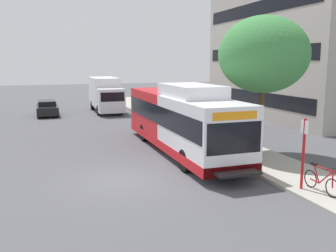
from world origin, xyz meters
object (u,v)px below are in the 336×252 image
Objects in this scene: parked_car_far_lane at (47,108)px; bus_stop_sign_pole at (304,149)px; box_truck_background at (106,94)px; bicycle_parked at (321,181)px; street_tree_near_stop at (263,55)px; transit_bus at (181,120)px.

bus_stop_sign_pole is at bearing -70.80° from parked_car_far_lane.
box_truck_background is (5.38, 0.68, 1.08)m from parked_car_far_lane.
bicycle_parked is 25.47m from box_truck_background.
street_tree_near_stop is 0.98× the size of box_truck_background.
bus_stop_sign_pole is 1.48× the size of bicycle_parked.
bus_stop_sign_pole is at bearing -107.42° from street_tree_near_stop.
bus_stop_sign_pole reaches higher than bicycle_parked.
bus_stop_sign_pole is 25.43m from parked_car_far_lane.
parked_car_far_lane reaches higher than bicycle_parked.
transit_bus is 17.92m from parked_car_far_lane.
street_tree_near_stop is at bearing -27.87° from transit_bus.
box_truck_background is at bearing 97.63° from bicycle_parked.
bicycle_parked is at bearing -70.35° from parked_car_far_lane.
bicycle_parked is 0.39× the size of parked_car_far_lane.
box_truck_background is (-3.38, 25.22, 1.18)m from bicycle_parked.
parked_car_far_lane is at bearing 118.34° from street_tree_near_stop.
bus_stop_sign_pole is 0.37× the size of box_truck_background.
transit_bus reaches higher than bus_stop_sign_pole.
parked_car_far_lane is 0.64× the size of box_truck_background.
transit_bus is 6.96× the size of bicycle_parked.
box_truck_background is (-4.66, 19.30, -3.34)m from street_tree_near_stop.
bicycle_parked is at bearing -102.20° from street_tree_near_stop.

